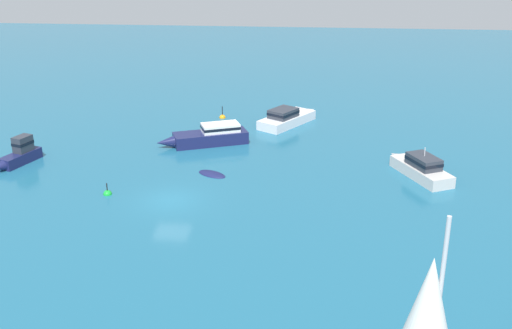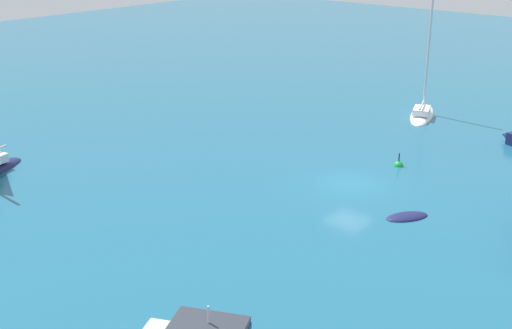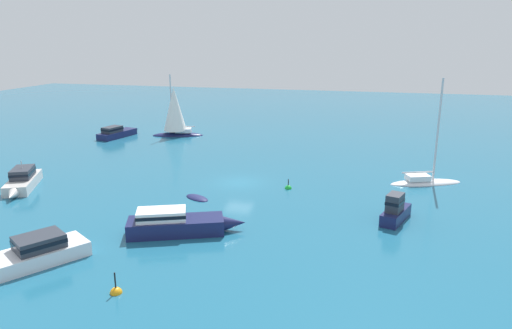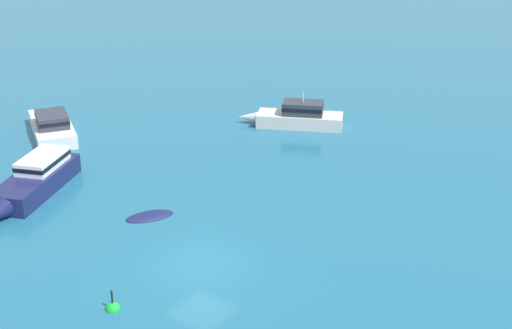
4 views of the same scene
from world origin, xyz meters
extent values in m
plane|color=#1E607F|center=(0.00, 0.00, 0.00)|extent=(160.00, 160.00, 0.00)
cube|color=silver|center=(18.23, 6.14, 0.44)|extent=(4.31, 6.07, 0.88)
cone|color=silver|center=(16.67, 9.35, 0.44)|extent=(1.43, 1.69, 0.88)
cube|color=#2D333D|center=(18.31, 5.97, 1.32)|extent=(2.61, 3.12, 0.87)
cube|color=black|center=(18.31, 5.97, 1.36)|extent=(2.66, 3.18, 0.24)
cylinder|color=silver|center=(18.31, 5.97, 2.09)|extent=(0.08, 0.08, 0.68)
ellipsoid|color=#191E4C|center=(2.14, 5.10, 0.00)|extent=(2.73, 2.27, 0.42)
cube|color=#191E4C|center=(0.88, 12.26, 0.54)|extent=(6.77, 4.42, 1.07)
cube|color=white|center=(1.74, 12.61, 1.43)|extent=(3.65, 2.81, 0.71)
cube|color=black|center=(1.74, 12.61, 1.46)|extent=(3.71, 2.87, 0.24)
cube|color=white|center=(7.34, 18.62, 0.44)|extent=(5.57, 6.72, 0.88)
cone|color=white|center=(9.54, 21.96, 0.44)|extent=(1.62, 1.83, 0.88)
cube|color=#2D333D|center=(7.01, 18.11, 1.28)|extent=(3.06, 3.26, 0.81)
cube|color=black|center=(7.01, 18.11, 1.32)|extent=(3.11, 3.32, 0.24)
sphere|color=green|center=(-4.76, 0.66, 0.00)|extent=(0.62, 0.62, 0.62)
cylinder|color=black|center=(-4.76, 0.66, 0.59)|extent=(0.08, 0.08, 0.55)
camera|label=1|loc=(9.61, -39.24, 18.16)|focal=43.74mm
camera|label=2|loc=(32.74, 20.67, 15.29)|focal=47.19mm
camera|label=3|loc=(-11.70, 39.71, 12.94)|focal=32.91mm
camera|label=4|loc=(-21.32, -18.01, 16.43)|focal=50.22mm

